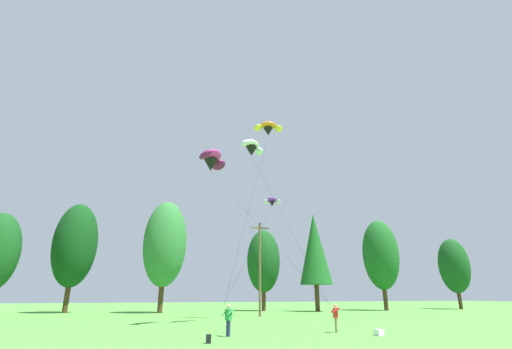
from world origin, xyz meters
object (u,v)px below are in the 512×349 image
(utility_pole, at_px, (260,265))
(parafoil_kite_low_magenta, at_px, (212,160))
(parafoil_kite_mid_white, at_px, (252,148))
(parafoil_kite_far_orange, at_px, (268,128))
(kite_flyer_near, at_px, (229,317))
(parafoil_kite_high_purple, at_px, (272,202))
(picnic_cooler, at_px, (379,332))
(kite_flyer_mid, at_px, (336,315))
(backpack, at_px, (209,339))

(utility_pole, xyz_separation_m, parafoil_kite_low_magenta, (-7.75, -10.55, 7.97))
(parafoil_kite_mid_white, relative_size, parafoil_kite_far_orange, 0.77)
(kite_flyer_near, relative_size, parafoil_kite_high_purple, 0.09)
(picnic_cooler, bearing_deg, parafoil_kite_high_purple, 68.49)
(picnic_cooler, bearing_deg, parafoil_kite_far_orange, 76.34)
(kite_flyer_mid, bearing_deg, parafoil_kite_low_magenta, 132.42)
(utility_pole, distance_m, backpack, 23.46)
(utility_pole, distance_m, parafoil_kite_high_purple, 7.42)
(utility_pole, xyz_separation_m, kite_flyer_near, (-7.77, -18.25, -4.37))
(utility_pole, bearing_deg, parafoil_kite_far_orange, -98.65)
(kite_flyer_mid, height_order, parafoil_kite_high_purple, parafoil_kite_high_purple)
(backpack, bearing_deg, kite_flyer_mid, -58.94)
(parafoil_kite_high_purple, distance_m, backpack, 25.86)
(parafoil_kite_high_purple, xyz_separation_m, picnic_cooler, (-0.71, -19.52, -12.45))
(parafoil_kite_high_purple, relative_size, parafoil_kite_far_orange, 0.98)
(parafoil_kite_low_magenta, bearing_deg, picnic_cooler, -49.78)
(parafoil_kite_mid_white, xyz_separation_m, picnic_cooler, (4.47, -10.52, -15.10))
(parafoil_kite_high_purple, relative_size, backpack, 45.63)
(kite_flyer_near, height_order, parafoil_kite_far_orange, parafoil_kite_far_orange)
(parafoil_kite_mid_white, relative_size, picnic_cooler, 27.73)
(parafoil_kite_high_purple, distance_m, picnic_cooler, 23.16)
(kite_flyer_mid, xyz_separation_m, parafoil_kite_mid_white, (-3.04, 8.22, 14.28))
(utility_pole, height_order, kite_flyer_near, utility_pole)
(parafoil_kite_high_purple, xyz_separation_m, backpack, (-10.62, -20.04, -12.42))
(parafoil_kite_far_orange, bearing_deg, kite_flyer_mid, -89.87)
(parafoil_kite_mid_white, bearing_deg, parafoil_kite_low_magenta, -169.72)
(parafoil_kite_mid_white, bearing_deg, kite_flyer_mid, -69.70)
(kite_flyer_near, height_order, kite_flyer_mid, same)
(utility_pole, distance_m, parafoil_kite_mid_white, 14.51)
(parafoil_kite_high_purple, height_order, parafoil_kite_low_magenta, parafoil_kite_low_magenta)
(parafoil_kite_high_purple, bearing_deg, kite_flyer_mid, -97.09)
(parafoil_kite_high_purple, distance_m, parafoil_kite_low_magenta, 13.26)
(kite_flyer_mid, bearing_deg, parafoil_kite_mid_white, 110.30)
(utility_pole, relative_size, backpack, 25.51)
(picnic_cooler, bearing_deg, utility_pole, 72.14)
(kite_flyer_mid, distance_m, parafoil_kite_far_orange, 22.12)
(kite_flyer_mid, relative_size, parafoil_kite_low_magenta, 0.13)
(utility_pole, height_order, backpack, utility_pole)
(backpack, bearing_deg, parafoil_kite_high_purple, -15.23)
(utility_pole, height_order, parafoil_kite_far_orange, parafoil_kite_far_orange)
(parafoil_kite_low_magenta, bearing_deg, parafoil_kite_mid_white, 10.28)
(parafoil_kite_mid_white, height_order, parafoil_kite_far_orange, parafoil_kite_far_orange)
(parafoil_kite_far_orange, bearing_deg, parafoil_kite_low_magenta, -146.09)
(kite_flyer_mid, distance_m, picnic_cooler, 2.83)
(backpack, bearing_deg, picnic_cooler, -74.30)
(kite_flyer_near, bearing_deg, parafoil_kite_far_orange, 60.83)
(kite_flyer_mid, distance_m, parafoil_kite_mid_white, 16.75)
(kite_flyer_mid, height_order, parafoil_kite_mid_white, parafoil_kite_mid_white)
(kite_flyer_near, xyz_separation_m, backpack, (-1.58, -2.63, -0.80))
(backpack, bearing_deg, kite_flyer_near, -18.25)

